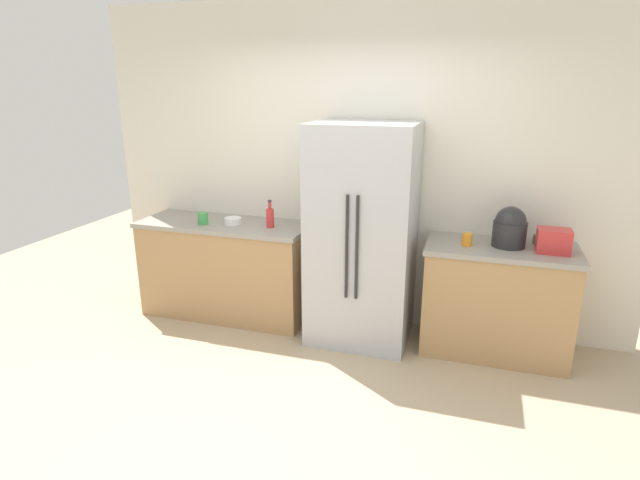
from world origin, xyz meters
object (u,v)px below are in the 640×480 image
object	(u,v)px
bottle_a	(270,217)
cup_c	(203,218)
toaster	(554,241)
cup_a	(539,239)
refrigerator	(362,235)
bowl_a	(233,221)
rice_cooker	(510,228)
cup_b	(467,239)

from	to	relation	value
bottle_a	cup_c	distance (m)	0.63
toaster	cup_a	xyz separation A→B (m)	(-0.08, 0.20, -0.05)
refrigerator	bowl_a	size ratio (longest dim) A/B	11.95
rice_cooker	cup_a	bearing A→B (deg)	30.74
bottle_a	bowl_a	bearing A→B (deg)	-179.57
refrigerator	toaster	xyz separation A→B (m)	(1.46, 0.03, 0.08)
toaster	bowl_a	bearing A→B (deg)	179.75
toaster	refrigerator	bearing A→B (deg)	-178.86
refrigerator	cup_b	world-z (taller)	refrigerator
rice_cooker	cup_b	distance (m)	0.34
refrigerator	rice_cooker	distance (m)	1.16
toaster	rice_cooker	size ratio (longest dim) A/B	0.75
cup_a	cup_b	size ratio (longest dim) A/B	0.88
cup_b	refrigerator	bearing A→B (deg)	-179.21
refrigerator	cup_a	xyz separation A→B (m)	(1.38, 0.23, 0.03)
cup_b	bottle_a	bearing A→B (deg)	178.91
bowl_a	refrigerator	bearing A→B (deg)	-1.94
cup_b	cup_c	distance (m)	2.31
toaster	bowl_a	size ratio (longest dim) A/B	1.54
cup_c	bowl_a	xyz separation A→B (m)	(0.26, 0.08, -0.02)
cup_a	cup_b	distance (m)	0.58
toaster	cup_b	distance (m)	0.62
cup_c	bowl_a	size ratio (longest dim) A/B	0.68
rice_cooker	bowl_a	xyz separation A→B (m)	(-2.36, -0.05, -0.12)
toaster	cup_c	size ratio (longest dim) A/B	2.26
refrigerator	bowl_a	xyz separation A→B (m)	(-1.21, 0.04, 0.02)
toaster	cup_c	bearing A→B (deg)	-178.67
rice_cooker	cup_b	size ratio (longest dim) A/B	3.21
bowl_a	bottle_a	bearing A→B (deg)	0.43
toaster	rice_cooker	xyz separation A→B (m)	(-0.31, 0.06, 0.06)
refrigerator	cup_c	bearing A→B (deg)	-178.48
cup_c	bowl_a	bearing A→B (deg)	17.17
bowl_a	cup_a	bearing A→B (deg)	4.18
toaster	bowl_a	world-z (taller)	toaster
refrigerator	cup_b	xyz separation A→B (m)	(0.84, 0.01, 0.04)
cup_b	cup_c	bearing A→B (deg)	-178.74
cup_c	cup_b	bearing A→B (deg)	1.26
toaster	cup_b	bearing A→B (deg)	-178.39
rice_cooker	refrigerator	bearing A→B (deg)	-175.39
toaster	rice_cooker	world-z (taller)	rice_cooker
refrigerator	bowl_a	distance (m)	1.21
refrigerator	bottle_a	xyz separation A→B (m)	(-0.85, 0.04, 0.08)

